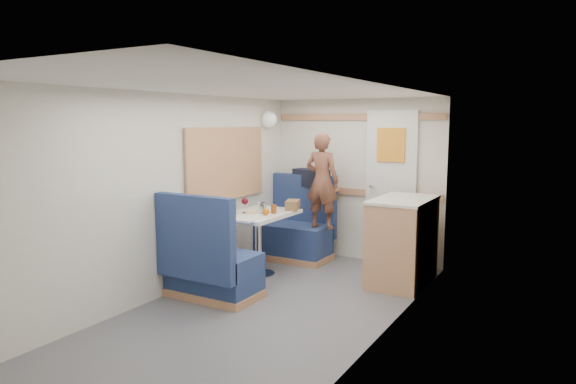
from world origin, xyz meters
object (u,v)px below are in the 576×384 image
Objects in this scene: galley_counter at (402,240)px; dinette_table at (258,226)px; orange_fruit at (266,212)px; beer_glass at (274,209)px; pepper_grinder at (263,207)px; dome_light at (269,119)px; person at (322,181)px; bread_loaf at (293,205)px; wine_glass at (245,202)px; bench_far at (296,235)px; duffel_bag at (311,178)px; tumbler_left at (233,209)px; salt_grinder at (259,206)px; cheese_block at (251,212)px; tray at (247,218)px; bench_near at (210,269)px; tumbler_right at (263,208)px.

dinette_table is at bearing -159.46° from galley_counter.
galley_counter is at bearing 29.89° from orange_fruit.
beer_glass is 0.96× the size of pepper_grinder.
dome_light is 1.08m from person.
person is at bearing 66.65° from bread_loaf.
person is 1.02m from wine_glass.
dome_light is (-0.39, -0.01, 1.45)m from bench_far.
duffel_bag is at bearing 30.19° from dome_light.
tumbler_left is (-0.18, -0.21, 0.21)m from dinette_table.
dome_light is 1.33m from wine_glass.
wine_glass is 1.72× the size of beer_glass.
bread_loaf reaches higher than beer_glass.
bread_loaf is (0.24, 0.25, 0.00)m from pepper_grinder.
salt_grinder is 0.38m from bread_loaf.
pepper_grinder reaches higher than orange_fruit.
cheese_block is at bearing -81.68° from dinette_table.
tumbler_left is at bearing -99.62° from bench_far.
bench_far is 2.81× the size of tray.
tumbler_left is (-0.18, -1.08, 0.47)m from bench_far.
bench_near is 1.84m from person.
dome_light reaches higher than wine_glass.
dome_light is at bearing 125.01° from beer_glass.
duffel_bag is 1.52m from tray.
orange_fruit is 0.23m from beer_glass.
tumbler_right is (0.06, -0.87, 0.48)m from bench_far.
dome_light is 1.67m from tray.
person is at bearing 62.86° from dinette_table.
bread_loaf is at bearing 80.15° from beer_glass.
galley_counter is 1.64m from cheese_block.
bench_near reaches higher than beer_glass.
bench_far is at bearing -92.57° from duffel_bag.
galley_counter reaches higher than cheese_block.
wine_glass is 0.66× the size of bread_loaf.
bread_loaf is at bearing 67.21° from person.
bench_far reaches higher than bread_loaf.
pepper_grinder is 0.40× the size of bread_loaf.
dinette_table is at bearing 63.42° from person.
bread_loaf is at bearing -37.68° from dome_light.
duffel_bag is at bearing 79.10° from tumbler_left.
tumbler_right reaches higher than salt_grinder.
wine_glass is 0.25m from salt_grinder.
galley_counter is (1.86, -0.30, -1.28)m from dome_light.
wine_glass is at bearing -157.11° from tumbler_right.
beer_glass is at bearing -78.26° from bench_far.
beer_glass is at bearing 80.84° from tray.
tray is 3.67× the size of pepper_grinder.
dome_light is 2.62× the size of orange_fruit.
wine_glass is 0.24m from pepper_grinder.
galley_counter reaches higher than wine_glass.
salt_grinder is at bearing -165.57° from galley_counter.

